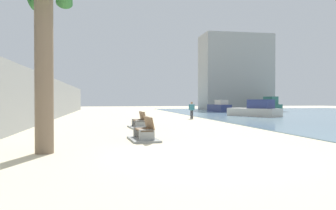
{
  "coord_description": "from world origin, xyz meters",
  "views": [
    {
      "loc": [
        -2.71,
        -9.53,
        1.67
      ],
      "look_at": [
        1.49,
        13.06,
        1.32
      ],
      "focal_mm": 35.57,
      "sensor_mm": 36.0,
      "label": 1
    }
  ],
  "objects_px": {
    "boat_nearest": "(220,107)",
    "bench_near": "(144,135)",
    "bench_far": "(139,124)",
    "boat_distant": "(255,110)",
    "palm_tree": "(43,19)",
    "boat_far_left": "(268,105)",
    "person_walking": "(192,109)"
  },
  "relations": [
    {
      "from": "boat_nearest",
      "to": "bench_near",
      "type": "bearing_deg",
      "value": -114.68
    },
    {
      "from": "bench_near",
      "to": "bench_far",
      "type": "relative_size",
      "value": 1.0
    },
    {
      "from": "bench_far",
      "to": "boat_distant",
      "type": "bearing_deg",
      "value": 41.48
    },
    {
      "from": "bench_near",
      "to": "boat_distant",
      "type": "xyz_separation_m",
      "value": [
        13.22,
        17.52,
        0.42
      ]
    },
    {
      "from": "boat_nearest",
      "to": "palm_tree",
      "type": "bearing_deg",
      "value": -117.75
    },
    {
      "from": "bench_near",
      "to": "boat_nearest",
      "type": "xyz_separation_m",
      "value": [
        13.9,
        30.26,
        0.44
      ]
    },
    {
      "from": "boat_distant",
      "to": "boat_far_left",
      "type": "relative_size",
      "value": 1.14
    },
    {
      "from": "palm_tree",
      "to": "bench_far",
      "type": "xyz_separation_m",
      "value": [
        3.88,
        8.96,
        -3.95
      ]
    },
    {
      "from": "palm_tree",
      "to": "bench_near",
      "type": "height_order",
      "value": "palm_tree"
    },
    {
      "from": "palm_tree",
      "to": "boat_nearest",
      "type": "bearing_deg",
      "value": 62.25
    },
    {
      "from": "boat_far_left",
      "to": "bench_far",
      "type": "bearing_deg",
      "value": -128.62
    },
    {
      "from": "bench_near",
      "to": "person_walking",
      "type": "relative_size",
      "value": 1.44
    },
    {
      "from": "bench_near",
      "to": "boat_distant",
      "type": "bearing_deg",
      "value": 52.97
    },
    {
      "from": "bench_far",
      "to": "boat_far_left",
      "type": "xyz_separation_m",
      "value": [
        23.76,
        29.75,
        0.59
      ]
    },
    {
      "from": "bench_near",
      "to": "boat_far_left",
      "type": "xyz_separation_m",
      "value": [
        24.16,
        35.93,
        0.59
      ]
    },
    {
      "from": "person_walking",
      "to": "boat_nearest",
      "type": "bearing_deg",
      "value": 62.43
    },
    {
      "from": "palm_tree",
      "to": "boat_distant",
      "type": "relative_size",
      "value": 1.08
    },
    {
      "from": "boat_nearest",
      "to": "boat_far_left",
      "type": "xyz_separation_m",
      "value": [
        10.26,
        5.67,
        0.15
      ]
    },
    {
      "from": "bench_far",
      "to": "person_walking",
      "type": "xyz_separation_m",
      "value": [
        5.56,
        8.86,
        0.63
      ]
    },
    {
      "from": "palm_tree",
      "to": "boat_far_left",
      "type": "distance_m",
      "value": 47.68
    },
    {
      "from": "palm_tree",
      "to": "boat_far_left",
      "type": "xyz_separation_m",
      "value": [
        27.64,
        38.7,
        -3.36
      ]
    },
    {
      "from": "person_walking",
      "to": "palm_tree",
      "type": "bearing_deg",
      "value": -117.91
    },
    {
      "from": "bench_near",
      "to": "boat_nearest",
      "type": "relative_size",
      "value": 0.49
    },
    {
      "from": "palm_tree",
      "to": "boat_far_left",
      "type": "relative_size",
      "value": 1.23
    },
    {
      "from": "bench_far",
      "to": "boat_distant",
      "type": "relative_size",
      "value": 0.39
    },
    {
      "from": "bench_near",
      "to": "boat_nearest",
      "type": "bearing_deg",
      "value": 65.32
    },
    {
      "from": "bench_far",
      "to": "person_walking",
      "type": "distance_m",
      "value": 10.48
    },
    {
      "from": "bench_near",
      "to": "boat_distant",
      "type": "height_order",
      "value": "boat_distant"
    },
    {
      "from": "bench_near",
      "to": "boat_nearest",
      "type": "height_order",
      "value": "boat_nearest"
    },
    {
      "from": "bench_far",
      "to": "boat_far_left",
      "type": "height_order",
      "value": "boat_far_left"
    },
    {
      "from": "bench_far",
      "to": "person_walking",
      "type": "bearing_deg",
      "value": 57.9
    },
    {
      "from": "boat_distant",
      "to": "bench_near",
      "type": "bearing_deg",
      "value": -127.03
    }
  ]
}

